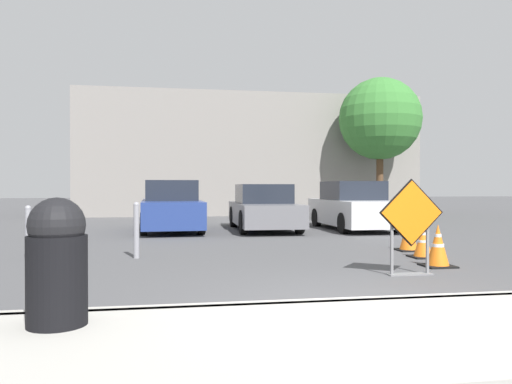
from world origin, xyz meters
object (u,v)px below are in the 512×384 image
road_closed_sign (411,221)px  bollard_nearest (136,229)px  traffic_cone_second (423,242)px  parked_car_nearest (171,208)px  parked_car_third (353,207)px  parked_car_second (264,209)px  bollard_second (28,232)px  trash_bin (57,261)px  traffic_cone_third (409,234)px  traffic_cone_nearest (438,246)px

road_closed_sign → bollard_nearest: size_ratio=1.38×
traffic_cone_second → parked_car_nearest: 8.47m
parked_car_nearest → parked_car_third: bearing=173.7°
parked_car_second → parked_car_third: parked_car_third is taller
road_closed_sign → parked_car_second: bearing=95.4°
parked_car_nearest → bollard_second: 6.59m
parked_car_nearest → trash_bin: 11.30m
trash_bin → parked_car_third: bearing=57.4°
traffic_cone_third → bollard_nearest: (-5.81, -0.20, 0.21)m
traffic_cone_second → bollard_second: size_ratio=0.61×
trash_bin → bollard_nearest: bearing=86.1°
traffic_cone_nearest → parked_car_nearest: 9.21m
road_closed_sign → traffic_cone_third: size_ratio=2.03×
traffic_cone_nearest → traffic_cone_second: traffic_cone_nearest is taller
traffic_cone_nearest → trash_bin: trash_bin is taller
road_closed_sign → parked_car_second: size_ratio=0.34×
traffic_cone_third → bollard_second: bollard_second is taller
traffic_cone_nearest → parked_car_second: bearing=102.1°
bollard_nearest → parked_car_nearest: bearing=83.7°
traffic_cone_second → bollard_second: (-7.59, 0.85, 0.24)m
traffic_cone_second → parked_car_second: parked_car_second is taller
road_closed_sign → traffic_cone_second: 2.20m
traffic_cone_nearest → traffic_cone_third: size_ratio=0.99×
parked_car_nearest → trash_bin: parked_car_nearest is taller
road_closed_sign → parked_car_second: 8.52m
road_closed_sign → traffic_cone_third: (1.39, 2.84, -0.49)m
parked_car_second → traffic_cone_second: bearing=107.4°
parked_car_second → trash_bin: (-3.97, -11.06, 0.05)m
traffic_cone_nearest → parked_car_nearest: size_ratio=0.17×
parked_car_second → trash_bin: 11.75m
road_closed_sign → trash_bin: road_closed_sign is taller
road_closed_sign → parked_car_third: size_ratio=0.34×
traffic_cone_third → parked_car_second: size_ratio=0.17×
bollard_nearest → traffic_cone_third: bearing=2.0°
bollard_nearest → road_closed_sign: bearing=-30.9°
parked_car_second → traffic_cone_third: bearing=112.2°
parked_car_nearest → parked_car_second: bearing=174.2°
bollard_nearest → trash_bin: bearing=-93.9°
traffic_cone_third → parked_car_nearest: 7.78m
parked_car_nearest → bollard_nearest: (-0.67, -6.03, -0.15)m
parked_car_nearest → bollard_nearest: size_ratio=4.08×
traffic_cone_third → parked_car_third: size_ratio=0.17×
parked_car_second → trash_bin: parked_car_second is taller
traffic_cone_second → parked_car_nearest: (-4.92, 6.88, 0.42)m
parked_car_third → trash_bin: parked_car_third is taller
parked_car_second → trash_bin: size_ratio=3.89×
parked_car_nearest → traffic_cone_second: bearing=123.5°
traffic_cone_third → traffic_cone_nearest: bearing=-103.7°
traffic_cone_nearest → parked_car_second: parked_car_second is taller
traffic_cone_nearest → bollard_second: bollard_second is taller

